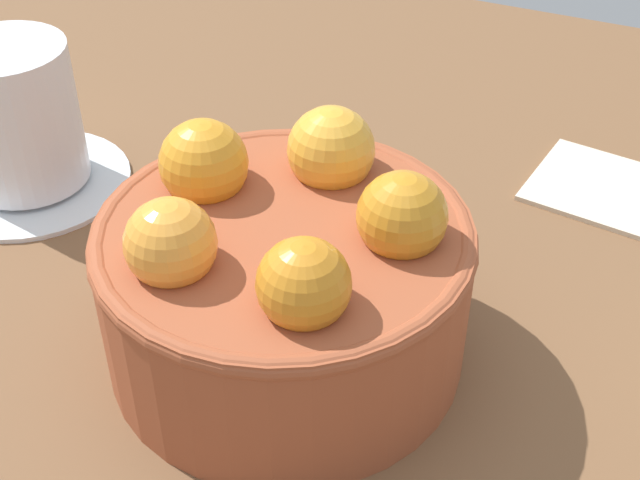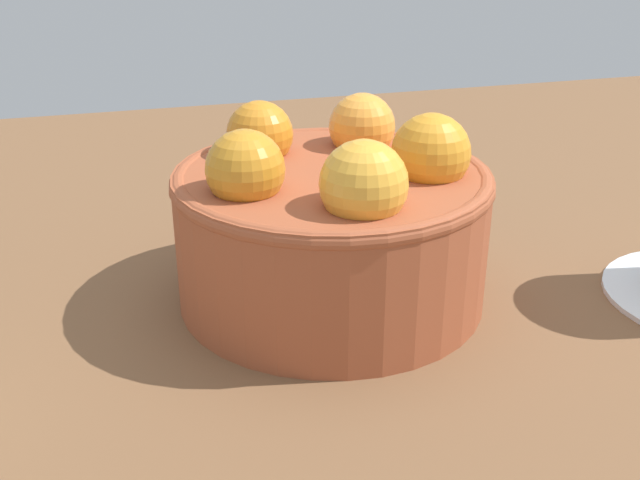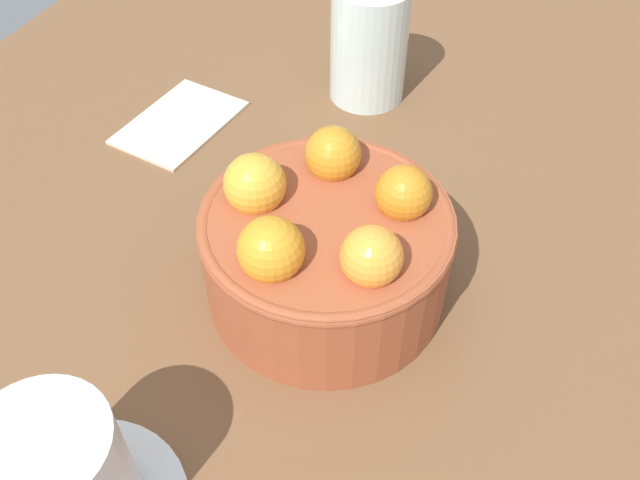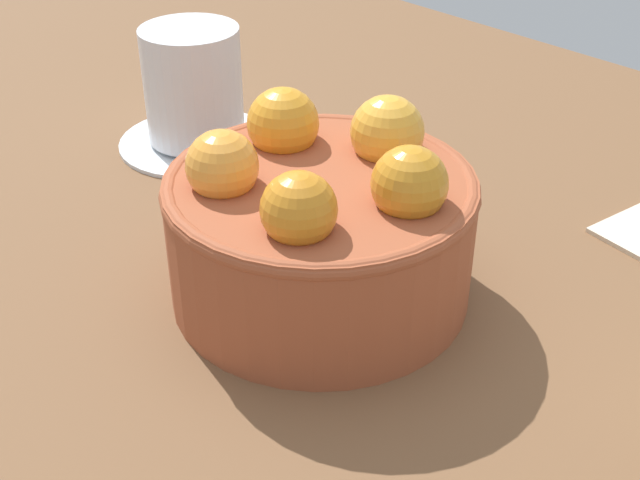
# 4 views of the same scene
# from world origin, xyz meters

# --- Properties ---
(ground_plane) EXTENTS (1.44, 0.89, 0.04)m
(ground_plane) POSITION_xyz_m (0.00, 0.00, -0.02)
(ground_plane) COLOR brown
(terracotta_bowl) EXTENTS (0.17, 0.17, 0.10)m
(terracotta_bowl) POSITION_xyz_m (-0.00, 0.00, 0.05)
(terracotta_bowl) COLOR #9E4C2D
(terracotta_bowl) RESTS_ON ground_plane
(water_glass) EXTENTS (0.07, 0.07, 0.11)m
(water_glass) POSITION_xyz_m (0.24, 0.06, 0.05)
(water_glass) COLOR silver
(water_glass) RESTS_ON ground_plane
(folded_napkin) EXTENTS (0.12, 0.09, 0.01)m
(folded_napkin) POSITION_xyz_m (0.13, 0.20, 0.00)
(folded_napkin) COLOR beige
(folded_napkin) RESTS_ON ground_plane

